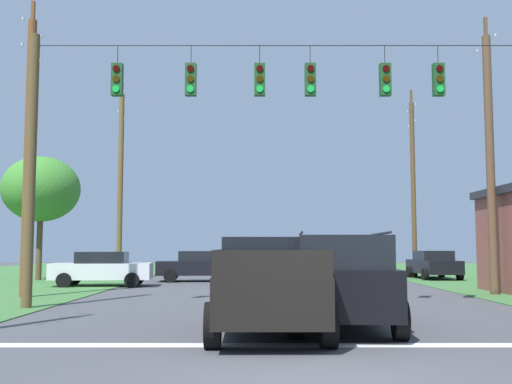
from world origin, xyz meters
The scene contains 18 objects.
ground_plane centered at (0.00, 0.00, 0.00)m, with size 120.00×120.00×0.00m, color #47474C.
stop_bar_stripe centered at (0.00, 2.89, 0.00)m, with size 12.72×0.45×0.01m, color white.
lane_dash_0 centered at (0.00, 8.89, 0.00)m, with size 0.15×2.50×0.01m, color white.
lane_dash_1 centered at (0.00, 15.11, 0.00)m, with size 0.15×2.50×0.01m, color white.
lane_dash_2 centered at (0.00, 24.44, 0.00)m, with size 0.15×2.50×0.01m, color white.
lane_dash_3 centered at (0.00, 30.51, 0.00)m, with size 0.15×2.50×0.01m, color white.
lane_dash_4 centered at (0.00, 35.23, 0.00)m, with size 0.15×2.50×0.01m, color white.
overhead_signal_span centered at (0.15, 9.27, 4.64)m, with size 15.31×0.31×7.95m.
pickup_truck centered at (-0.58, 4.44, 0.97)m, with size 2.32×5.42×1.95m.
suv_black centered at (1.01, 5.07, 1.06)m, with size 2.43×4.90×2.05m.
distant_car_crossing_white centered at (-7.57, 18.84, 0.79)m, with size 4.42×2.26×1.52m.
distant_car_oncoming centered at (-3.63, 22.76, 0.79)m, with size 4.42×2.27×1.52m.
distant_car_far_parked centered at (8.69, 24.77, 0.79)m, with size 2.13×4.36×1.52m.
utility_pole_mid_right centered at (7.81, 14.10, 4.96)m, with size 0.31×1.87×10.33m.
utility_pole_far_right centered at (8.20, 26.68, 5.36)m, with size 0.27×1.96×10.80m.
utility_pole_mid_left centered at (-8.73, 12.86, 5.14)m, with size 0.31×1.86×10.44m.
utility_pole_far_left centered at (-8.38, 25.75, 5.45)m, with size 0.29×1.81×10.94m.
tree_roadside_right centered at (-11.96, 23.40, 4.70)m, with size 3.98×3.98×6.41m.
Camera 1 is at (-0.81, -8.24, 1.76)m, focal length 43.06 mm.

